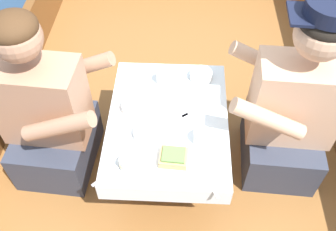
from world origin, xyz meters
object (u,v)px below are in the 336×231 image
Objects in this scene: person_port at (47,115)px; coffee_cup_starboard at (163,77)px; sandwich at (174,157)px; tin_can at (127,163)px; coffee_cup_port at (203,137)px; person_starboard at (291,110)px.

person_port is 0.59m from coffee_cup_starboard.
person_port is 7.65× the size of sandwich.
coffee_cup_starboard is at bearing 98.34° from sandwich.
person_port is at bearing 145.80° from tin_can.
sandwich reaches higher than tin_can.
person_starboard is at bearing 24.58° from coffee_cup_port.
person_port is 1.16m from person_starboard.
person_starboard reaches higher than person_port.
coffee_cup_port is 0.35m from tin_can.
tin_can is (-0.74, -0.34, 0.02)m from person_starboard.
person_starboard is (1.16, 0.05, 0.03)m from person_port.
sandwich is 1.16× the size of coffee_cup_port.
coffee_cup_port and coffee_cup_starboard have the same top height.
coffee_cup_starboard is (-0.61, 0.17, 0.02)m from person_starboard.
person_port is 9.87× the size of coffee_cup_starboard.
coffee_cup_starboard is (0.54, 0.23, 0.06)m from person_port.
person_starboard is 14.87× the size of tin_can.
person_starboard reaches higher than sandwich.
person_starboard reaches higher than coffee_cup_port.
coffee_cup_starboard reaches higher than tin_can.
coffee_cup_starboard is 1.42× the size of tin_can.
coffee_cup_port is 0.41m from coffee_cup_starboard.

